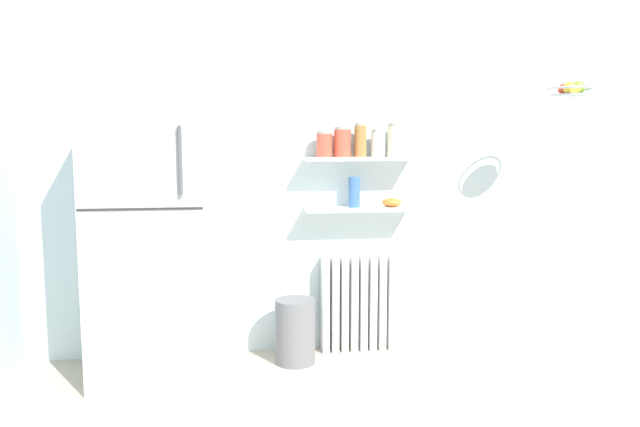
% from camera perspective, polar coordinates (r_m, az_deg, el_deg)
% --- Properties ---
extents(back_wall, '(7.04, 0.10, 2.60)m').
position_cam_1_polar(back_wall, '(4.37, 1.96, 3.97)').
color(back_wall, silver).
rests_on(back_wall, ground_plane).
extents(refrigerator, '(0.73, 0.72, 1.79)m').
position_cam_1_polar(refrigerator, '(3.99, -15.91, -2.40)').
color(refrigerator, '#B7BABF').
rests_on(refrigerator, ground_plane).
extents(radiator, '(0.54, 0.12, 0.69)m').
position_cam_1_polar(radiator, '(4.42, 3.66, -8.54)').
color(radiator, white).
rests_on(radiator, ground_plane).
extents(wall_shelf_lower, '(0.78, 0.22, 0.02)m').
position_cam_1_polar(wall_shelf_lower, '(4.26, 3.82, 0.43)').
color(wall_shelf_lower, white).
extents(wall_shelf_upper, '(0.78, 0.22, 0.02)m').
position_cam_1_polar(wall_shelf_upper, '(4.24, 3.86, 5.23)').
color(wall_shelf_upper, white).
extents(storage_jar_0, '(0.11, 0.11, 0.18)m').
position_cam_1_polar(storage_jar_0, '(4.19, 0.42, 6.61)').
color(storage_jar_0, '#C64C38').
rests_on(storage_jar_0, wall_shelf_upper).
extents(storage_jar_1, '(0.12, 0.12, 0.21)m').
position_cam_1_polar(storage_jar_1, '(4.21, 2.15, 6.81)').
color(storage_jar_1, '#C64C38').
rests_on(storage_jar_1, wall_shelf_upper).
extents(storage_jar_2, '(0.09, 0.09, 0.24)m').
position_cam_1_polar(storage_jar_2, '(4.24, 3.87, 6.99)').
color(storage_jar_2, olive).
rests_on(storage_jar_2, wall_shelf_upper).
extents(storage_jar_3, '(0.10, 0.10, 0.19)m').
position_cam_1_polar(storage_jar_3, '(4.26, 5.56, 6.67)').
color(storage_jar_3, silver).
rests_on(storage_jar_3, wall_shelf_upper).
extents(storage_jar_4, '(0.12, 0.12, 0.24)m').
position_cam_1_polar(storage_jar_4, '(4.30, 7.23, 6.93)').
color(storage_jar_4, beige).
rests_on(storage_jar_4, wall_shelf_upper).
extents(vase, '(0.08, 0.08, 0.22)m').
position_cam_1_polar(vase, '(4.24, 3.28, 2.05)').
color(vase, '#38609E').
rests_on(vase, wall_shelf_lower).
extents(shelf_bowl, '(0.14, 0.14, 0.06)m').
position_cam_1_polar(shelf_bowl, '(4.31, 6.87, 1.07)').
color(shelf_bowl, orange).
rests_on(shelf_bowl, wall_shelf_lower).
extents(trash_bin, '(0.27, 0.27, 0.45)m').
position_cam_1_polar(trash_bin, '(4.19, -2.39, -11.14)').
color(trash_bin, slate).
rests_on(trash_bin, ground_plane).
extents(hanging_fruit_basket, '(0.29, 0.29, 0.10)m').
position_cam_1_polar(hanging_fruit_basket, '(4.28, 22.80, 10.84)').
color(hanging_fruit_basket, '#B2B2B7').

